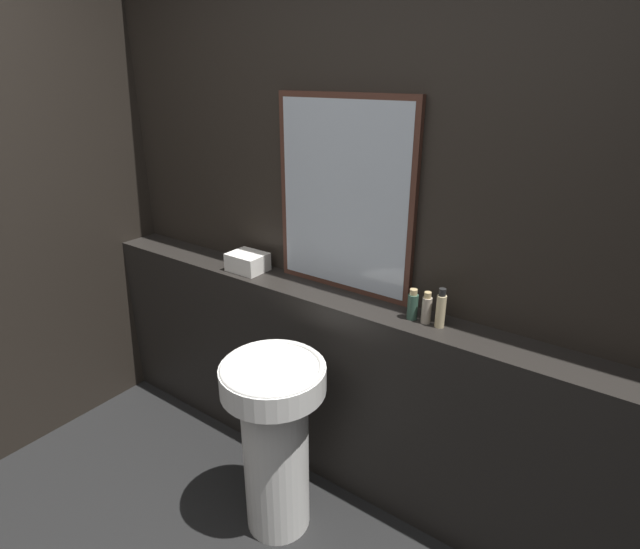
{
  "coord_description": "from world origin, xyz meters",
  "views": [
    {
      "loc": [
        1.13,
        -0.19,
        1.92
      ],
      "look_at": [
        -0.02,
        1.41,
        1.12
      ],
      "focal_mm": 28.0,
      "sensor_mm": 36.0,
      "label": 1
    }
  ],
  "objects_px": {
    "conditioner_bottle": "(427,309)",
    "lotion_bottle": "(441,309)",
    "mirror": "(344,197)",
    "shampoo_bottle": "(413,305)",
    "pedestal_sink": "(275,435)",
    "towel_stack": "(248,262)"
  },
  "relations": [
    {
      "from": "towel_stack",
      "to": "conditioner_bottle",
      "type": "bearing_deg",
      "value": 0.0
    },
    {
      "from": "shampoo_bottle",
      "to": "conditioner_bottle",
      "type": "xyz_separation_m",
      "value": [
        0.06,
        -0.0,
        0.0
      ]
    },
    {
      "from": "pedestal_sink",
      "to": "towel_stack",
      "type": "xyz_separation_m",
      "value": [
        -0.54,
        0.44,
        0.53
      ]
    },
    {
      "from": "conditioner_bottle",
      "to": "mirror",
      "type": "bearing_deg",
      "value": 168.48
    },
    {
      "from": "mirror",
      "to": "towel_stack",
      "type": "height_order",
      "value": "mirror"
    },
    {
      "from": "conditioner_bottle",
      "to": "lotion_bottle",
      "type": "bearing_deg",
      "value": 0.0
    },
    {
      "from": "mirror",
      "to": "lotion_bottle",
      "type": "xyz_separation_m",
      "value": [
        0.53,
        -0.1,
        -0.36
      ]
    },
    {
      "from": "shampoo_bottle",
      "to": "conditioner_bottle",
      "type": "relative_size",
      "value": 0.97
    },
    {
      "from": "mirror",
      "to": "towel_stack",
      "type": "distance_m",
      "value": 0.65
    },
    {
      "from": "mirror",
      "to": "towel_stack",
      "type": "relative_size",
      "value": 4.67
    },
    {
      "from": "towel_stack",
      "to": "mirror",
      "type": "bearing_deg",
      "value": 10.49
    },
    {
      "from": "towel_stack",
      "to": "lotion_bottle",
      "type": "xyz_separation_m",
      "value": [
        1.04,
        0.0,
        0.03
      ]
    },
    {
      "from": "pedestal_sink",
      "to": "towel_stack",
      "type": "height_order",
      "value": "towel_stack"
    },
    {
      "from": "mirror",
      "to": "conditioner_bottle",
      "type": "distance_m",
      "value": 0.61
    },
    {
      "from": "mirror",
      "to": "shampoo_bottle",
      "type": "distance_m",
      "value": 0.56
    },
    {
      "from": "shampoo_bottle",
      "to": "conditioner_bottle",
      "type": "bearing_deg",
      "value": -0.0
    },
    {
      "from": "pedestal_sink",
      "to": "conditioner_bottle",
      "type": "height_order",
      "value": "conditioner_bottle"
    },
    {
      "from": "pedestal_sink",
      "to": "lotion_bottle",
      "type": "distance_m",
      "value": 0.88
    },
    {
      "from": "lotion_bottle",
      "to": "shampoo_bottle",
      "type": "bearing_deg",
      "value": 180.0
    },
    {
      "from": "pedestal_sink",
      "to": "shampoo_bottle",
      "type": "distance_m",
      "value": 0.8
    },
    {
      "from": "pedestal_sink",
      "to": "mirror",
      "type": "distance_m",
      "value": 1.07
    },
    {
      "from": "conditioner_bottle",
      "to": "lotion_bottle",
      "type": "distance_m",
      "value": 0.06
    }
  ]
}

